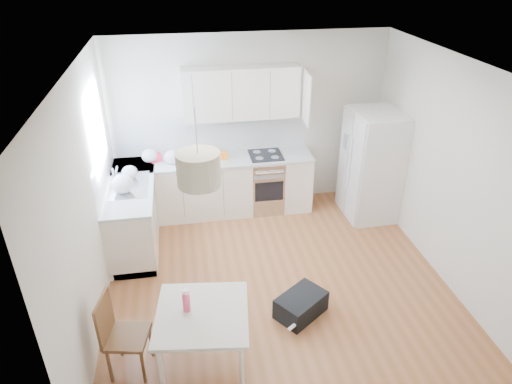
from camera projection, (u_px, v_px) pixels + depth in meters
floor at (276, 278)px, 5.86m from camera, size 4.20×4.20×0.00m
ceiling at (282, 67)px, 4.56m from camera, size 4.20×4.20×0.00m
wall_back at (250, 123)px, 7.02m from camera, size 4.20×0.00×4.20m
wall_left at (88, 201)px, 4.89m from camera, size 0.00×4.20×4.20m
wall_right at (448, 172)px, 5.52m from camera, size 0.00×4.20×4.20m
window_glassblock at (97, 128)px, 5.70m from camera, size 0.02×1.00×1.00m
cabinets_back at (215, 187)px, 7.11m from camera, size 3.00×0.60×0.88m
cabinets_left at (134, 214)px, 6.41m from camera, size 0.60×1.80×0.88m
counter_back at (214, 160)px, 6.89m from camera, size 3.02×0.64×0.04m
counter_left at (130, 185)px, 6.19m from camera, size 0.64×1.82×0.04m
backsplash_back at (211, 134)px, 6.99m from camera, size 3.00×0.01×0.58m
backsplash_left at (104, 166)px, 6.00m from camera, size 0.01×1.80×0.58m
upper_cabinets at (241, 93)px, 6.61m from camera, size 1.70×0.32×0.75m
range_oven at (265, 183)px, 7.23m from camera, size 0.50×0.61×0.88m
sink at (129, 186)px, 6.14m from camera, size 0.50×0.80×0.16m
refrigerator at (372, 165)px, 6.89m from camera, size 0.83×0.85×1.67m
dining_table at (202, 319)px, 4.38m from camera, size 0.98×0.98×0.69m
dining_chair at (128, 335)px, 4.41m from camera, size 0.45×0.45×0.91m
drink_bottle at (186, 300)px, 4.32m from camera, size 0.08×0.08×0.25m
gym_bag at (301, 305)px, 5.24m from camera, size 0.68×0.63×0.26m
pendant_lamp at (199, 169)px, 3.69m from camera, size 0.39×0.39×0.28m
grocery_bag_a at (149, 156)px, 6.73m from camera, size 0.23×0.20×0.21m
grocery_bag_b at (172, 157)px, 6.69m from camera, size 0.24×0.20×0.21m
grocery_bag_c at (204, 152)px, 6.86m from camera, size 0.24×0.20×0.21m
grocery_bag_d at (130, 172)px, 6.27m from camera, size 0.21×0.18×0.19m
grocery_bag_e at (123, 184)px, 5.90m from camera, size 0.29×0.24×0.26m
snack_orange at (223, 156)px, 6.86m from camera, size 0.16×0.11×0.11m
snack_yellow at (190, 159)px, 6.74m from camera, size 0.17×0.12×0.11m
snack_red at (155, 158)px, 6.78m from camera, size 0.20×0.17×0.12m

